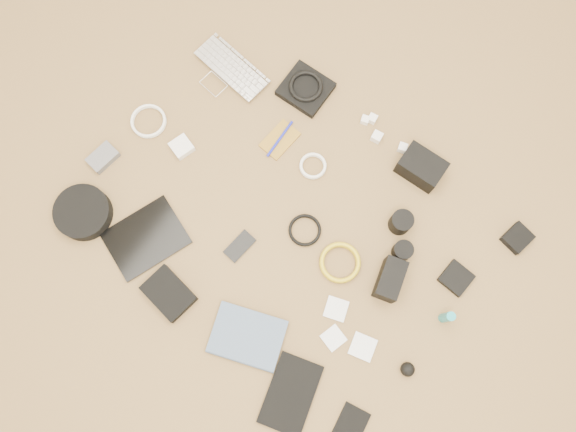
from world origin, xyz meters
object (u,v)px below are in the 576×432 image
Objects in this scene: tablet at (146,238)px; phone at (240,246)px; dslr_camera at (421,167)px; paperback at (239,363)px; headphone_case at (83,212)px; laptop at (224,76)px.

tablet reaches higher than phone.
paperback is (-0.12, -0.89, -0.03)m from dslr_camera.
dslr_camera is at bearing 71.47° from tablet.
tablet is at bearing -130.49° from dslr_camera.
dslr_camera reaches higher than tablet.
headphone_case is 0.73m from paperback.
headphone_case reaches higher than phone.
dslr_camera is at bearing 15.88° from laptop.
headphone_case is (-0.22, -0.06, 0.02)m from tablet.
headphone_case is at bearing -144.54° from tablet.
headphone_case is at bearing -149.21° from phone.
dslr_camera is at bearing 43.60° from headphone_case.
headphone_case is (-0.84, -0.80, -0.02)m from dslr_camera.
paperback is at bearing 5.62° from tablet.
tablet is 0.32m from phone.
headphone_case is at bearing -88.38° from laptop.
phone is 0.54m from headphone_case.
phone is (-0.35, -0.58, -0.04)m from dslr_camera.
dslr_camera reaches higher than paperback.
headphone_case is at bearing -137.15° from dslr_camera.
dslr_camera is 0.90m from paperback.
tablet is 0.52m from paperback.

